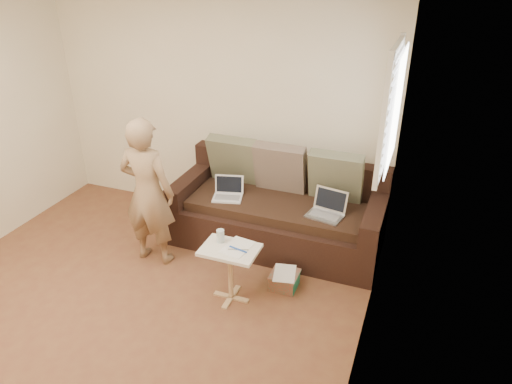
# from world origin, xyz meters

# --- Properties ---
(floor) EXTENTS (4.50, 4.50, 0.00)m
(floor) POSITION_xyz_m (0.00, 0.00, 0.00)
(floor) COLOR brown
(floor) RESTS_ON ground
(wall_back) EXTENTS (4.00, 0.00, 4.00)m
(wall_back) POSITION_xyz_m (0.00, 2.25, 1.30)
(wall_back) COLOR beige
(wall_back) RESTS_ON ground
(wall_right) EXTENTS (0.00, 4.50, 4.50)m
(wall_right) POSITION_xyz_m (2.00, 0.00, 1.30)
(wall_right) COLOR beige
(wall_right) RESTS_ON ground
(window_blinds) EXTENTS (0.12, 0.88, 1.08)m
(window_blinds) POSITION_xyz_m (1.95, 1.50, 1.70)
(window_blinds) COLOR white
(window_blinds) RESTS_ON wall_right
(sofa) EXTENTS (2.20, 0.95, 0.85)m
(sofa) POSITION_xyz_m (0.90, 1.77, 0.42)
(sofa) COLOR black
(sofa) RESTS_ON ground
(pillow_left) EXTENTS (0.55, 0.29, 0.57)m
(pillow_left) POSITION_xyz_m (0.30, 2.02, 0.79)
(pillow_left) COLOR #5A5F46
(pillow_left) RESTS_ON sofa
(pillow_mid) EXTENTS (0.55, 0.27, 0.57)m
(pillow_mid) POSITION_xyz_m (0.85, 2.00, 0.79)
(pillow_mid) COLOR brown
(pillow_mid) RESTS_ON sofa
(pillow_right) EXTENTS (0.55, 0.28, 0.57)m
(pillow_right) POSITION_xyz_m (1.45, 1.99, 0.79)
(pillow_right) COLOR #5A5F46
(pillow_right) RESTS_ON sofa
(laptop_silver) EXTENTS (0.38, 0.31, 0.23)m
(laptop_silver) POSITION_xyz_m (1.44, 1.62, 0.52)
(laptop_silver) COLOR #B7BABC
(laptop_silver) RESTS_ON sofa
(laptop_white) EXTENTS (0.35, 0.29, 0.22)m
(laptop_white) POSITION_xyz_m (0.39, 1.62, 0.52)
(laptop_white) COLOR white
(laptop_white) RESTS_ON sofa
(person) EXTENTS (0.57, 0.39, 1.52)m
(person) POSITION_xyz_m (-0.19, 1.05, 0.76)
(person) COLOR olive
(person) RESTS_ON ground
(side_table) EXTENTS (0.50, 0.35, 0.55)m
(side_table) POSITION_xyz_m (0.81, 0.74, 0.27)
(side_table) COLOR silver
(side_table) RESTS_ON ground
(drinking_glass) EXTENTS (0.07, 0.07, 0.12)m
(drinking_glass) POSITION_xyz_m (0.69, 0.80, 0.61)
(drinking_glass) COLOR silver
(drinking_glass) RESTS_ON side_table
(scissors) EXTENTS (0.20, 0.16, 0.02)m
(scissors) POSITION_xyz_m (0.89, 0.74, 0.56)
(scissors) COLOR silver
(scissors) RESTS_ON side_table
(paper_on_table) EXTENTS (0.25, 0.33, 0.00)m
(paper_on_table) POSITION_xyz_m (0.86, 0.78, 0.55)
(paper_on_table) COLOR white
(paper_on_table) RESTS_ON side_table
(striped_box) EXTENTS (0.26, 0.26, 0.16)m
(striped_box) POSITION_xyz_m (1.21, 1.06, 0.08)
(striped_box) COLOR red
(striped_box) RESTS_ON ground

